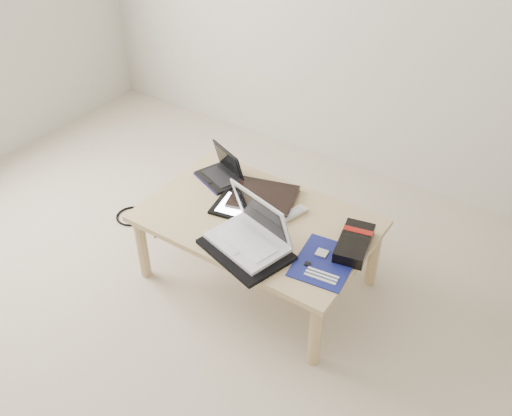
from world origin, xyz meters
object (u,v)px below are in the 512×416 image
Objects in this scene: coffee_table at (257,226)px; netbook at (222,172)px; gpu_box at (354,243)px; white_laptop at (252,232)px.

coffee_table is 3.87× the size of netbook.
gpu_box is (0.48, 0.06, 0.08)m from coffee_table.
coffee_table is 0.49m from gpu_box.
white_laptop reaches higher than netbook.
coffee_table is at bearing -27.54° from netbook.
coffee_table is 2.78× the size of white_laptop.
netbook is at bearing 172.14° from gpu_box.
coffee_table is at bearing -172.35° from gpu_box.
netbook reaches higher than coffee_table.
white_laptop is (0.42, -0.35, 0.03)m from netbook.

